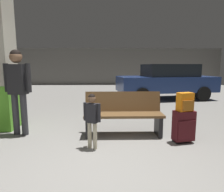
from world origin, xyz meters
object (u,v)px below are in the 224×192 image
at_px(adult, 18,83).
at_px(backpack_bright, 185,102).
at_px(bench, 123,114).
at_px(suitcase, 184,126).
at_px(child, 92,115).
at_px(parked_car_near, 166,81).

bearing_deg(adult, backpack_bright, -8.97).
height_order(bench, suitcase, bench).
xyz_separation_m(backpack_bright, child, (-1.69, -0.23, -0.18)).
xyz_separation_m(suitcase, adult, (-3.24, 0.51, 0.76)).
relative_size(bench, suitcase, 2.65).
bearing_deg(backpack_bright, bench, 156.88).
xyz_separation_m(adult, parked_car_near, (4.38, 4.46, -0.27)).
height_order(suitcase, backpack_bright, backpack_bright).
distance_m(backpack_bright, parked_car_near, 5.10).
bearing_deg(child, suitcase, 7.91).
distance_m(bench, suitcase, 1.19).
xyz_separation_m(child, adult, (-1.55, 0.75, 0.49)).
bearing_deg(child, adult, 154.35).
xyz_separation_m(bench, backpack_bright, (1.09, -0.47, 0.33)).
bearing_deg(parked_car_near, adult, -134.49).
distance_m(child, parked_car_near, 5.93).
bearing_deg(suitcase, bench, 156.88).
bearing_deg(bench, suitcase, -23.12).
relative_size(bench, child, 1.66).
height_order(backpack_bright, child, child).
height_order(suitcase, parked_car_near, parked_car_near).
bearing_deg(bench, adult, 178.79).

